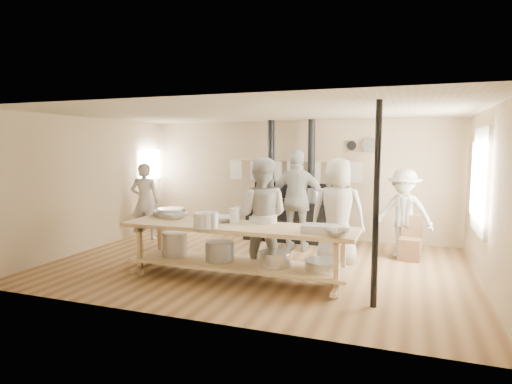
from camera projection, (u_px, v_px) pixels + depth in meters
ground at (257, 264)px, 7.40m from camera, size 7.00×7.00×0.00m
room_shell at (257, 171)px, 7.22m from camera, size 7.00×7.00×7.00m
window_right at (481, 181)px, 6.63m from camera, size 0.09×1.50×1.65m
left_opening at (150, 165)px, 10.26m from camera, size 0.00×0.90×0.90m
stove at (290, 216)px, 9.32m from camera, size 1.90×0.75×2.60m
towel_rail at (294, 168)px, 9.48m from camera, size 3.00×0.04×0.47m
back_wall_shelf at (362, 148)px, 8.97m from camera, size 0.63×0.14×0.32m
prep_table at (237, 246)px, 6.50m from camera, size 3.60×0.90×0.85m
support_post at (376, 206)px, 5.30m from camera, size 0.08×0.08×2.60m
cook_far_left at (145, 201)px, 9.30m from camera, size 0.71×0.57×1.68m
cook_left at (261, 216)px, 6.83m from camera, size 0.99×0.82×1.86m
cook_center at (338, 213)px, 7.19m from camera, size 0.95×0.66×1.85m
cook_right at (298, 200)px, 8.33m from camera, size 1.17×0.53×1.97m
cook_by_window at (404, 213)px, 7.84m from camera, size 1.15×0.80×1.63m
chair at (410, 247)px, 7.69m from camera, size 0.41×0.41×0.79m
bowl_white_a at (175, 216)px, 7.06m from camera, size 0.50×0.50×0.09m
bowl_steel_a at (161, 213)px, 7.29m from camera, size 0.42×0.42×0.10m
bowl_white_b at (221, 219)px, 6.75m from camera, size 0.49×0.49×0.09m
bowl_steel_b at (337, 233)px, 5.63m from camera, size 0.42×0.42×0.10m
roasting_pan at (320, 229)px, 5.89m from camera, size 0.50×0.35×0.11m
mixing_bowl_large at (172, 213)px, 7.22m from camera, size 0.55×0.55×0.14m
bucket_galv at (210, 220)px, 6.24m from camera, size 0.32×0.32×0.23m
deep_bowl_enamel at (206, 220)px, 6.27m from camera, size 0.43×0.43×0.22m
pitcher at (235, 216)px, 6.60m from camera, size 0.17×0.17×0.24m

